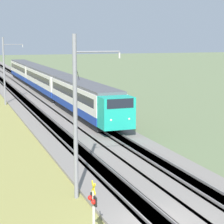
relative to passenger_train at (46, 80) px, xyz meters
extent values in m
cube|color=gray|center=(3.53, 4.17, -2.17)|extent=(240.00, 4.40, 0.30)
cube|color=gray|center=(3.53, 0.00, -2.17)|extent=(240.00, 4.40, 0.30)
cube|color=#4C4238|center=(3.53, 4.17, -2.17)|extent=(240.00, 1.57, 0.30)
cube|color=gray|center=(3.53, 4.70, -1.95)|extent=(240.00, 0.07, 0.15)
cube|color=gray|center=(3.53, 3.63, -1.95)|extent=(240.00, 0.07, 0.15)
cube|color=#4C4238|center=(3.53, 0.00, -2.17)|extent=(240.00, 1.57, 0.30)
cube|color=gray|center=(3.53, 0.53, -1.95)|extent=(240.00, 0.07, 0.15)
cube|color=gray|center=(3.53, -0.53, -1.95)|extent=(240.00, 0.07, 0.15)
cube|color=#19A88E|center=(-29.63, 0.00, -0.01)|extent=(1.89, 2.75, 2.64)
cube|color=black|center=(-29.91, 0.00, 0.88)|extent=(1.36, 2.29, 0.79)
sphere|color=#F2EAC6|center=(-30.52, 0.79, -0.44)|extent=(0.20, 0.20, 0.20)
sphere|color=#F2EAC6|center=(-30.52, -0.79, -0.44)|extent=(0.20, 0.20, 0.20)
cube|color=navy|center=(-19.72, 0.00, -0.95)|extent=(17.93, 2.87, 0.74)
cube|color=silver|center=(-19.72, 0.00, 0.36)|extent=(17.93, 2.87, 1.90)
cube|color=black|center=(-19.72, 0.00, 0.52)|extent=(16.50, 2.89, 0.80)
cube|color=#515156|center=(-19.72, 0.00, 1.44)|extent=(17.93, 2.64, 0.25)
cube|color=black|center=(-19.72, 0.00, -1.60)|extent=(17.04, 2.44, 0.55)
cylinder|color=black|center=(-26.88, 0.53, -1.44)|extent=(0.86, 0.12, 0.86)
cylinder|color=black|center=(-26.88, -0.53, -1.44)|extent=(0.86, 0.12, 0.86)
cube|color=navy|center=(-0.24, 0.00, -0.95)|extent=(19.82, 2.87, 0.74)
cube|color=silver|center=(-0.24, 0.00, 0.36)|extent=(19.82, 2.87, 1.90)
cube|color=black|center=(-0.24, 0.00, 0.52)|extent=(18.24, 2.89, 0.80)
cube|color=#515156|center=(-0.24, 0.00, 1.44)|extent=(19.82, 2.64, 0.25)
cube|color=black|center=(-0.24, 0.00, -1.60)|extent=(18.83, 2.44, 0.55)
cube|color=navy|center=(20.19, 0.00, -0.95)|extent=(19.82, 2.87, 0.74)
cube|color=silver|center=(20.19, 0.00, 0.36)|extent=(19.82, 2.87, 1.90)
cube|color=black|center=(20.19, 0.00, 0.52)|extent=(18.24, 2.89, 0.80)
cube|color=#515156|center=(20.19, 0.00, 1.44)|extent=(19.82, 2.64, 0.25)
cube|color=black|center=(20.19, 0.00, -1.60)|extent=(18.83, 2.44, 0.55)
cylinder|color=black|center=(-17.03, 0.18, 2.11)|extent=(0.06, 0.33, 1.08)
cylinder|color=black|center=(-17.03, -0.17, 2.11)|extent=(0.06, 0.33, 1.08)
cube|color=black|center=(-26.88, 0.00, -2.32)|extent=(0.10, 0.10, 0.00)
cube|color=black|center=(-47.96, 7.68, 0.05)|extent=(0.70, 0.06, 0.36)
sphere|color=red|center=(-48.18, 7.75, 0.05)|extent=(0.20, 0.20, 0.20)
sphere|color=red|center=(-47.73, 7.75, 0.05)|extent=(0.20, 0.20, 0.20)
cube|color=yellow|center=(-47.96, 7.68, 0.52)|extent=(0.49, 0.03, 0.49)
cube|color=yellow|center=(-47.96, 7.68, 0.52)|extent=(0.49, 0.03, 0.49)
cylinder|color=slate|center=(-41.83, 6.73, 2.00)|extent=(0.22, 0.22, 8.66)
cylinder|color=slate|center=(-41.83, 5.53, 5.43)|extent=(0.08, 2.40, 0.08)
cylinder|color=#B2ADA8|center=(-41.83, 4.33, 5.23)|extent=(0.10, 0.10, 0.30)
cylinder|color=slate|center=(-7.65, 6.73, 1.93)|extent=(0.22, 0.22, 8.50)
cylinder|color=slate|center=(-7.65, 5.53, 5.28)|extent=(0.08, 2.40, 0.08)
cylinder|color=#B2ADA8|center=(-7.65, 4.33, 5.08)|extent=(0.10, 0.10, 0.30)
camera|label=1|loc=(-63.09, 12.34, 6.16)|focal=70.00mm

